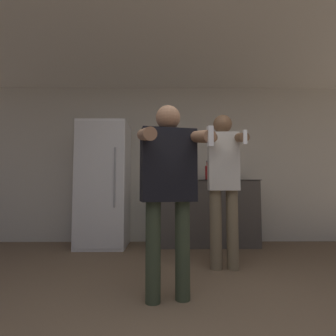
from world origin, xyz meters
The scene contains 10 objects.
wall_back centered at (0.00, 3.07, 1.27)m, with size 7.00×0.06×2.55m.
ceiling_slab centered at (0.00, 1.52, 2.57)m, with size 7.00×3.56×0.05m.
refrigerator centered at (-1.12, 2.71, 0.92)m, with size 0.71×0.70×1.85m.
counter centered at (0.41, 2.79, 0.49)m, with size 1.57×0.54×0.99m.
bottle_brown_liquor centered at (0.45, 2.74, 1.11)m, with size 0.08×0.08×0.30m.
bottle_short_whiskey centered at (0.05, 2.74, 1.10)m, with size 0.10×0.10×0.28m.
bottle_green_wine centered at (-0.09, 2.74, 1.11)m, with size 0.09×0.09×0.33m.
bottle_amber_bourbon centered at (0.90, 2.74, 1.09)m, with size 0.08×0.08×0.27m.
person_woman_foreground centered at (-0.17, 0.83, 0.94)m, with size 0.58×0.59×1.55m.
person_man_side centered at (0.44, 1.61, 0.99)m, with size 0.42×0.49×1.69m.
Camera 1 is at (-0.19, -1.25, 0.89)m, focal length 28.00 mm.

